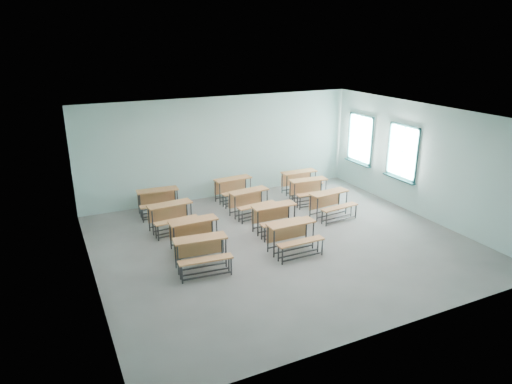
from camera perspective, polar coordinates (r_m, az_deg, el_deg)
room at (r=11.10m, az=3.68°, el=1.32°), size 9.04×8.04×3.24m
desk_unit_r0c0 at (r=10.20m, az=-6.81°, el=-7.15°), size 1.25×0.90×0.74m
desk_unit_r0c1 at (r=10.95m, az=4.66°, el=-5.15°), size 1.18×0.80×0.74m
desk_unit_r1c0 at (r=11.16m, az=-7.63°, el=-4.79°), size 1.18×0.80×0.74m
desk_unit_r1c1 at (r=12.01m, az=2.47°, el=-2.85°), size 1.19×0.80×0.74m
desk_unit_r1c2 at (r=13.16m, az=9.38°, el=-1.10°), size 1.26×0.91×0.74m
desk_unit_r2c0 at (r=12.30m, az=-10.52°, el=-2.63°), size 1.24×0.88×0.74m
desk_unit_r2c1 at (r=13.12m, az=-0.69°, el=-0.90°), size 1.25×0.91×0.74m
desk_unit_r2c2 at (r=14.21m, az=6.73°, el=0.55°), size 1.24×0.89×0.74m
desk_unit_r3c0 at (r=13.48m, az=-12.08°, el=-0.78°), size 1.23×0.86×0.74m
desk_unit_r3c1 at (r=14.24m, az=-2.69°, el=0.71°), size 1.24×0.88×0.74m
desk_unit_r3c2 at (r=15.01m, az=5.59°, el=1.61°), size 1.18×0.80×0.74m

